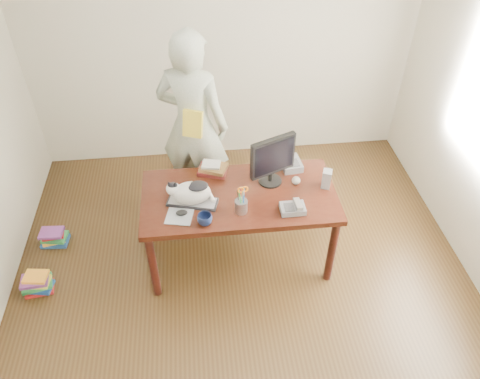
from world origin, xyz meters
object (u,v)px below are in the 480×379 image
(pen_cup, at_px, (241,205))
(book_stack, at_px, (213,169))
(coffee_mug, at_px, (205,219))
(speaker, at_px, (327,179))
(calculator, at_px, (291,164))
(keyboard, at_px, (193,202))
(phone, at_px, (293,208))
(cat, at_px, (190,192))
(baseball, at_px, (296,181))
(person, at_px, (193,126))
(book_pile_b, at_px, (54,237))
(monitor, at_px, (273,159))
(mouse, at_px, (182,213))
(book_pile_a, at_px, (38,283))
(desk, at_px, (238,202))

(pen_cup, distance_m, book_stack, 0.55)
(coffee_mug, relative_size, speaker, 0.71)
(coffee_mug, bearing_deg, calculator, 38.49)
(keyboard, height_order, phone, phone)
(cat, bearing_deg, baseball, 24.80)
(calculator, distance_m, person, 0.97)
(baseball, bearing_deg, keyboard, -170.61)
(pen_cup, relative_size, calculator, 1.07)
(cat, bearing_deg, book_pile_b, 178.55)
(baseball, height_order, book_pile_b, baseball)
(monitor, relative_size, coffee_mug, 3.89)
(monitor, height_order, calculator, monitor)
(mouse, bearing_deg, coffee_mug, -21.40)
(keyboard, distance_m, book_pile_a, 1.53)
(cat, distance_m, book_stack, 0.43)
(cat, relative_size, coffee_mug, 3.42)
(book_pile_a, bearing_deg, calculator, 13.14)
(book_pile_a, bearing_deg, monitor, 9.06)
(pen_cup, height_order, speaker, pen_cup)
(monitor, height_order, phone, monitor)
(speaker, xyz_separation_m, book_pile_a, (-2.48, -0.23, -0.74))
(mouse, height_order, book_stack, book_stack)
(pen_cup, bearing_deg, mouse, 178.43)
(desk, xyz_separation_m, book_pile_a, (-1.75, -0.28, -0.51))
(monitor, distance_m, person, 0.93)
(cat, relative_size, baseball, 5.49)
(speaker, bearing_deg, baseball, -173.18)
(baseball, height_order, calculator, baseball)
(person, bearing_deg, pen_cup, 130.15)
(cat, xyz_separation_m, baseball, (0.88, 0.14, -0.08))
(desk, xyz_separation_m, baseball, (0.49, 0.01, 0.18))
(keyboard, relative_size, speaker, 2.63)
(person, bearing_deg, desk, 136.83)
(keyboard, distance_m, baseball, 0.88)
(pen_cup, relative_size, coffee_mug, 2.21)
(keyboard, bearing_deg, book_pile_b, 178.64)
(phone, bearing_deg, pen_cup, 174.39)
(cat, relative_size, mouse, 3.86)
(coffee_mug, distance_m, phone, 0.70)
(pen_cup, relative_size, book_pile_b, 0.99)
(coffee_mug, bearing_deg, pen_cup, 19.72)
(desk, distance_m, phone, 0.54)
(pen_cup, relative_size, mouse, 2.49)
(book_pile_b, bearing_deg, baseball, -6.83)
(calculator, bearing_deg, desk, -159.39)
(monitor, relative_size, speaker, 2.76)
(person, bearing_deg, mouse, 104.20)
(baseball, bearing_deg, book_stack, 161.28)
(keyboard, distance_m, mouse, 0.15)
(mouse, distance_m, person, 1.01)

